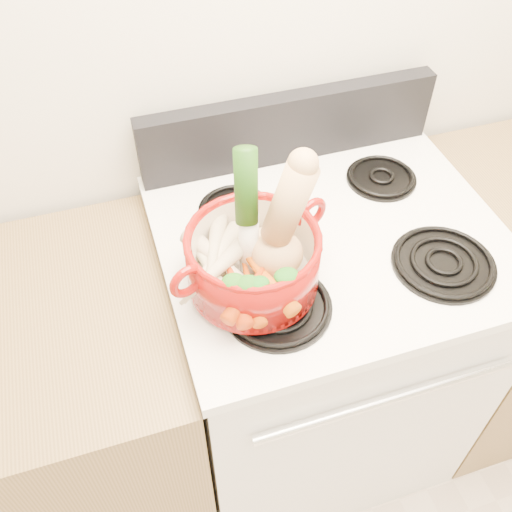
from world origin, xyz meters
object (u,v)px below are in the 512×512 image
object	(u,v)px
stove_body	(316,352)
squash	(278,223)
leek	(249,213)
dutch_oven	(253,261)

from	to	relation	value
stove_body	squash	size ratio (longest dim) A/B	3.49
squash	leek	size ratio (longest dim) A/B	0.92
squash	leek	xyz separation A→B (m)	(-0.05, 0.03, 0.01)
squash	dutch_oven	bearing A→B (deg)	-168.72
leek	dutch_oven	bearing A→B (deg)	-76.54
dutch_oven	leek	size ratio (longest dim) A/B	0.93
dutch_oven	stove_body	bearing A→B (deg)	3.87
stove_body	dutch_oven	distance (m)	0.62
stove_body	leek	size ratio (longest dim) A/B	3.22
dutch_oven	squash	world-z (taller)	squash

